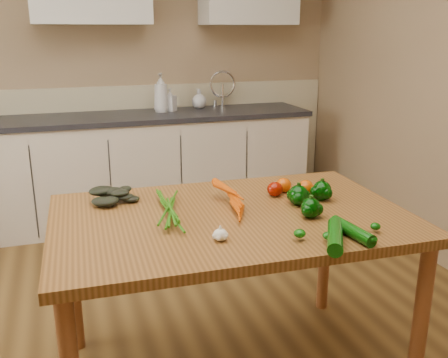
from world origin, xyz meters
TOP-DOWN VIEW (x-y plane):
  - room at (0.00, 0.17)m, footprint 4.04×5.04m
  - counter_run at (0.21, 2.19)m, footprint 2.84×0.64m
  - table at (0.26, 0.02)m, footprint 1.53×1.01m
  - soap_bottle_a at (0.41, 2.24)m, footprint 0.16×0.16m
  - soap_bottle_b at (0.49, 2.26)m, footprint 0.12×0.12m
  - soap_bottle_c at (0.76, 2.35)m, footprint 0.18×0.18m
  - carrot_bunch at (0.20, 0.09)m, footprint 0.29×0.22m
  - leafy_greens at (-0.20, 0.32)m, footprint 0.21×0.19m
  - garlic_bulb at (0.13, -0.24)m, footprint 0.05×0.05m
  - pepper_a at (0.58, 0.03)m, footprint 0.09×0.09m
  - pepper_b at (0.71, 0.06)m, footprint 0.09×0.09m
  - pepper_c at (0.56, -0.13)m, footprint 0.09×0.09m
  - tomato_a at (0.53, 0.18)m, footprint 0.07×0.07m
  - tomato_b at (0.60, 0.22)m, footprint 0.08×0.08m
  - tomato_c at (0.68, 0.16)m, footprint 0.07×0.07m
  - zucchini_a at (0.61, -0.36)m, footprint 0.07×0.23m
  - zucchini_b at (0.52, -0.39)m, footprint 0.18×0.25m

SIDE VIEW (x-z plane):
  - counter_run at x=0.21m, z-range -0.11..1.03m
  - table at x=0.26m, z-range 0.31..1.12m
  - garlic_bulb at x=0.13m, z-range 0.81..0.85m
  - zucchini_a at x=0.61m, z-range 0.81..0.86m
  - zucchini_b at x=0.52m, z-range 0.81..0.86m
  - tomato_a at x=0.53m, z-range 0.81..0.87m
  - tomato_c at x=0.68m, z-range 0.81..0.87m
  - tomato_b at x=0.60m, z-range 0.81..0.87m
  - carrot_bunch at x=0.20m, z-range 0.81..0.88m
  - pepper_c at x=0.56m, z-range 0.81..0.89m
  - pepper_b at x=0.71m, z-range 0.81..0.90m
  - pepper_a at x=0.58m, z-range 0.81..0.90m
  - leafy_greens at x=-0.20m, z-range 0.81..0.91m
  - soap_bottle_c at x=0.76m, z-range 0.90..1.07m
  - soap_bottle_b at x=0.49m, z-range 0.90..1.09m
  - soap_bottle_a at x=0.41m, z-range 0.90..1.22m
  - room at x=0.00m, z-range -0.07..2.57m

